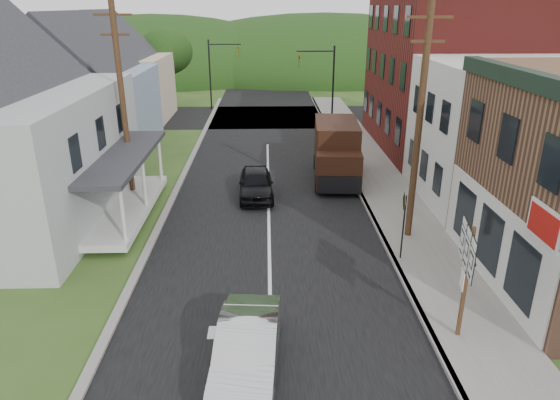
{
  "coord_description": "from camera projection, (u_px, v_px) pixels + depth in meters",
  "views": [
    {
      "loc": [
        -0.06,
        -14.58,
        8.8
      ],
      "look_at": [
        0.4,
        2.22,
        2.2
      ],
      "focal_mm": 32.0,
      "sensor_mm": 36.0,
      "label": 1
    }
  ],
  "objects": [
    {
      "name": "ground",
      "position": [
        270.0,
        285.0,
        16.78
      ],
      "size": [
        120.0,
        120.0,
        0.0
      ],
      "primitive_type": "plane",
      "color": "#2D4719",
      "rests_on": "ground"
    },
    {
      "name": "road",
      "position": [
        268.0,
        185.0,
        26.08
      ],
      "size": [
        9.0,
        90.0,
        0.02
      ],
      "primitive_type": "cube",
      "color": "black",
      "rests_on": "ground"
    },
    {
      "name": "cross_road",
      "position": [
        267.0,
        117.0,
        41.9
      ],
      "size": [
        60.0,
        9.0,
        0.02
      ],
      "primitive_type": "cube",
      "color": "black",
      "rests_on": "ground"
    },
    {
      "name": "sidewalk_right",
      "position": [
        389.0,
        196.0,
        24.35
      ],
      "size": [
        2.8,
        55.0,
        0.15
      ],
      "primitive_type": "cube",
      "color": "slate",
      "rests_on": "ground"
    },
    {
      "name": "curb_right",
      "position": [
        362.0,
        196.0,
        24.31
      ],
      "size": [
        0.2,
        55.0,
        0.15
      ],
      "primitive_type": "cube",
      "color": "slate",
      "rests_on": "ground"
    },
    {
      "name": "curb_left",
      "position": [
        172.0,
        199.0,
        24.08
      ],
      "size": [
        0.3,
        55.0,
        0.12
      ],
      "primitive_type": "cube",
      "color": "slate",
      "rests_on": "ground"
    },
    {
      "name": "storefront_white",
      "position": [
        514.0,
        134.0,
        22.86
      ],
      "size": [
        8.0,
        7.0,
        6.5
      ],
      "primitive_type": "cube",
      "color": "silver",
      "rests_on": "ground"
    },
    {
      "name": "storefront_red",
      "position": [
        448.0,
        70.0,
        31.06
      ],
      "size": [
        8.0,
        12.0,
        10.0
      ],
      "primitive_type": "cube",
      "color": "maroon",
      "rests_on": "ground"
    },
    {
      "name": "house_blue",
      "position": [
        90.0,
        93.0,
        30.97
      ],
      "size": [
        7.14,
        8.16,
        7.28
      ],
      "color": "#7F8EAD",
      "rests_on": "ground"
    },
    {
      "name": "house_cream",
      "position": [
        121.0,
        74.0,
        39.33
      ],
      "size": [
        7.14,
        8.16,
        7.28
      ],
      "color": "#C6B299",
      "rests_on": "ground"
    },
    {
      "name": "utility_pole_right",
      "position": [
        419.0,
        124.0,
        18.48
      ],
      "size": [
        1.6,
        0.26,
        9.0
      ],
      "color": "#472D19",
      "rests_on": "ground"
    },
    {
      "name": "utility_pole_left",
      "position": [
        123.0,
        104.0,
        22.36
      ],
      "size": [
        1.6,
        0.26,
        9.0
      ],
      "color": "#472D19",
      "rests_on": "ground"
    },
    {
      "name": "traffic_signal_right",
      "position": [
        324.0,
        77.0,
        37.38
      ],
      "size": [
        2.87,
        0.2,
        6.0
      ],
      "color": "black",
      "rests_on": "ground"
    },
    {
      "name": "traffic_signal_left",
      "position": [
        218.0,
        66.0,
        43.67
      ],
      "size": [
        2.87,
        0.2,
        6.0
      ],
      "color": "black",
      "rests_on": "ground"
    },
    {
      "name": "tree_left_d",
      "position": [
        166.0,
        51.0,
        44.54
      ],
      "size": [
        4.8,
        4.8,
        6.94
      ],
      "color": "#382616",
      "rests_on": "ground"
    },
    {
      "name": "forested_ridge",
      "position": [
        266.0,
        74.0,
        67.95
      ],
      "size": [
        90.0,
        30.0,
        16.0
      ],
      "primitive_type": "ellipsoid",
      "color": "black",
      "rests_on": "ground"
    },
    {
      "name": "silver_sedan",
      "position": [
        247.0,
        351.0,
        12.49
      ],
      "size": [
        1.82,
        4.42,
        1.42
      ],
      "primitive_type": "imported",
      "rotation": [
        0.0,
        0.0,
        -0.07
      ],
      "color": "silver",
      "rests_on": "ground"
    },
    {
      "name": "dark_sedan",
      "position": [
        256.0,
        184.0,
        24.2
      ],
      "size": [
        1.78,
        4.1,
        1.38
      ],
      "primitive_type": "imported",
      "rotation": [
        0.0,
        0.0,
        0.04
      ],
      "color": "black",
      "rests_on": "ground"
    },
    {
      "name": "delivery_van",
      "position": [
        336.0,
        152.0,
        26.24
      ],
      "size": [
        2.62,
        5.63,
        3.07
      ],
      "rotation": [
        0.0,
        0.0,
        -0.07
      ],
      "color": "black",
      "rests_on": "ground"
    },
    {
      "name": "route_sign_cluster",
      "position": [
        466.0,
        267.0,
        13.25
      ],
      "size": [
        0.44,
        1.87,
        3.32
      ],
      "rotation": [
        0.0,
        0.0,
        -0.2
      ],
      "color": "#472D19",
      "rests_on": "sidewalk_right"
    },
    {
      "name": "warning_sign",
      "position": [
        404.0,
        216.0,
        17.67
      ],
      "size": [
        0.16,
        0.71,
        2.58
      ],
      "rotation": [
        0.0,
        0.0,
        -0.16
      ],
      "color": "black",
      "rests_on": "sidewalk_right"
    }
  ]
}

